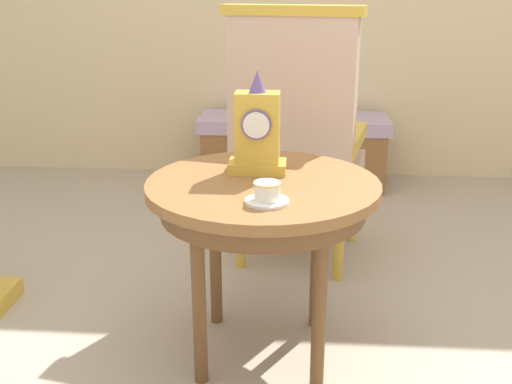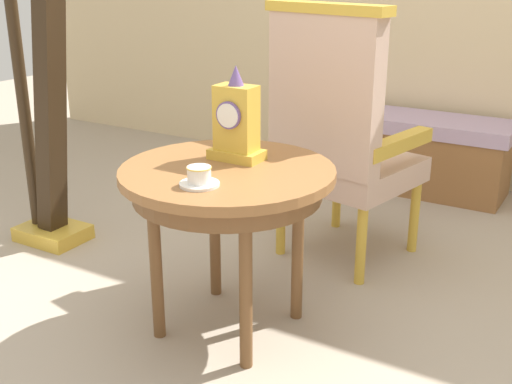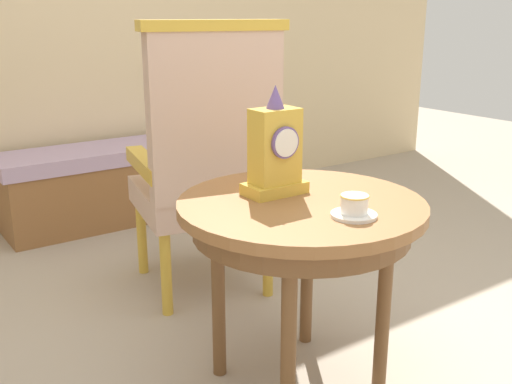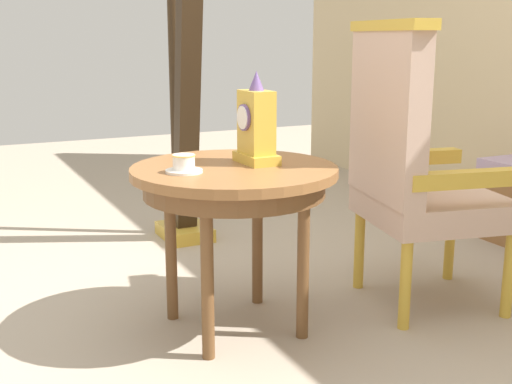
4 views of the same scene
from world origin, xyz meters
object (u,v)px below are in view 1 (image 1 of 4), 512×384
Objects in this scene: side_table at (263,203)px; mantel_clock at (257,132)px; window_bench at (293,151)px; armchair at (297,137)px; teacup_left at (267,194)px.

side_table is 0.23m from mantel_clock.
side_table is at bearing -92.28° from window_bench.
armchair is 0.99× the size of window_bench.
side_table is 5.82× the size of teacup_left.
mantel_clock is at bearing -93.22° from window_bench.
side_table is at bearing 96.94° from teacup_left.
teacup_left is 0.11× the size of armchair.
armchair is (0.07, 0.93, -0.06)m from teacup_left.
armchair is at bearing 82.24° from side_table.
mantel_clock reaches higher than teacup_left.
mantel_clock is (-0.02, 0.10, 0.21)m from side_table.
teacup_left is 0.93m from armchair.
mantel_clock is 1.85m from window_bench.
armchair is at bearing 85.39° from teacup_left.
mantel_clock is 0.66m from armchair.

